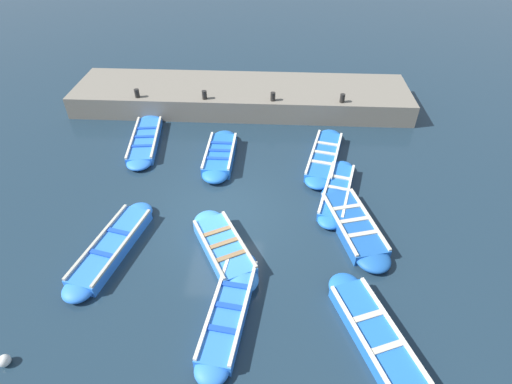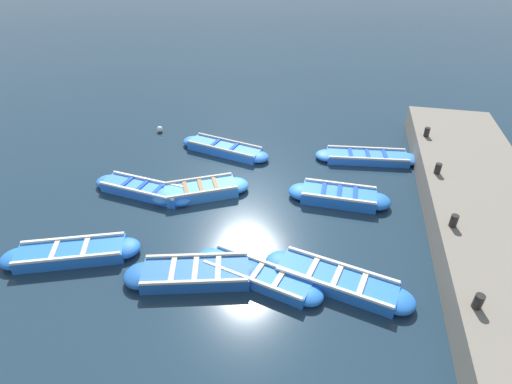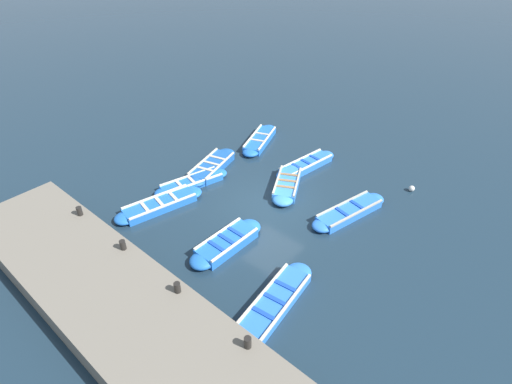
% 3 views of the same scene
% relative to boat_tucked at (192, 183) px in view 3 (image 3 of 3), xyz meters
% --- Properties ---
extents(ground_plane, '(120.00, 120.00, 0.00)m').
position_rel_boat_tucked_xyz_m(ground_plane, '(-1.13, 3.61, -0.15)').
color(ground_plane, '#1C303F').
extents(boat_tucked, '(3.65, 1.60, 0.36)m').
position_rel_boat_tucked_xyz_m(boat_tucked, '(0.00, 0.00, 0.00)').
color(boat_tucked, blue).
rests_on(boat_tucked, ground).
extents(boat_inner_gap, '(3.83, 1.90, 0.41)m').
position_rel_boat_tucked_xyz_m(boat_inner_gap, '(-1.55, -0.31, 0.02)').
color(boat_inner_gap, '#1E59AD').
rests_on(boat_inner_gap, ground).
extents(boat_far_corner, '(3.93, 1.67, 0.40)m').
position_rel_boat_tucked_xyz_m(boat_far_corner, '(-2.79, 6.50, 0.02)').
color(boat_far_corner, blue).
rests_on(boat_far_corner, ground).
extents(boat_end_of_row, '(3.99, 1.72, 0.39)m').
position_rel_boat_tucked_xyz_m(boat_end_of_row, '(2.00, 0.25, 0.01)').
color(boat_end_of_row, blue).
rests_on(boat_end_of_row, ground).
extents(boat_bow_out, '(3.75, 2.11, 0.41)m').
position_rel_boat_tucked_xyz_m(boat_bow_out, '(-5.15, -0.33, 0.02)').
color(boat_bow_out, blue).
rests_on(boat_bow_out, ground).
extents(boat_outer_left, '(4.07, 1.38, 0.35)m').
position_rel_boat_tucked_xyz_m(boat_outer_left, '(2.81, 7.09, -0.00)').
color(boat_outer_left, blue).
rests_on(boat_outer_left, ground).
extents(boat_outer_right, '(3.36, 1.02, 0.44)m').
position_rel_boat_tucked_xyz_m(boat_outer_right, '(1.87, 4.05, 0.04)').
color(boat_outer_right, blue).
rests_on(boat_outer_right, ground).
extents(boat_stern_in, '(3.78, 1.27, 0.39)m').
position_rel_boat_tucked_xyz_m(boat_stern_in, '(-4.66, 3.03, 0.01)').
color(boat_stern_in, blue).
rests_on(boat_stern_in, ground).
extents(boat_drifting, '(3.33, 2.36, 0.44)m').
position_rel_boat_tucked_xyz_m(boat_drifting, '(-2.70, 3.38, 0.04)').
color(boat_drifting, '#3884E0').
rests_on(boat_drifting, ground).
extents(quay_wall, '(3.32, 14.56, 0.92)m').
position_rel_boat_tucked_xyz_m(quay_wall, '(6.21, 3.61, 0.31)').
color(quay_wall, slate).
rests_on(quay_wall, ground).
extents(bollard_north, '(0.20, 0.20, 0.35)m').
position_rel_boat_tucked_xyz_m(bollard_north, '(4.90, -0.61, 0.94)').
color(bollard_north, black).
rests_on(bollard_north, quay_wall).
extents(bollard_mid_north, '(0.20, 0.20, 0.35)m').
position_rel_boat_tucked_xyz_m(bollard_mid_north, '(4.90, 2.21, 0.94)').
color(bollard_mid_north, black).
rests_on(bollard_mid_north, quay_wall).
extents(bollard_mid_south, '(0.20, 0.20, 0.35)m').
position_rel_boat_tucked_xyz_m(bollard_mid_south, '(4.90, 5.02, 0.94)').
color(bollard_mid_south, black).
rests_on(bollard_mid_south, quay_wall).
extents(bollard_south, '(0.20, 0.20, 0.35)m').
position_rel_boat_tucked_xyz_m(bollard_south, '(4.90, 7.84, 0.94)').
color(bollard_south, black).
rests_on(bollard_south, quay_wall).
extents(buoy_orange_near, '(0.27, 0.27, 0.27)m').
position_rel_boat_tucked_xyz_m(buoy_orange_near, '(-6.14, 7.72, -0.02)').
color(buoy_orange_near, silver).
rests_on(buoy_orange_near, ground).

